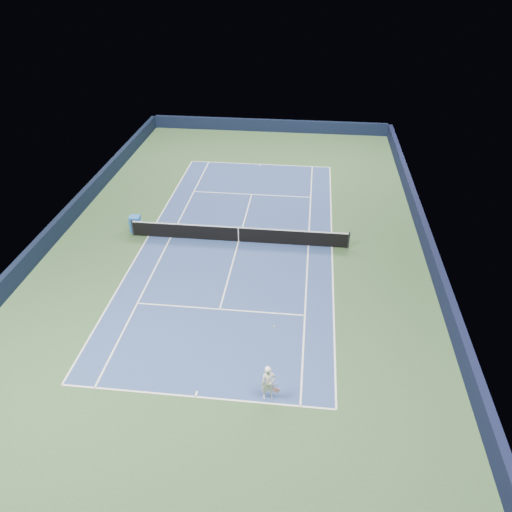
# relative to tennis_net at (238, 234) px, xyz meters

# --- Properties ---
(ground) EXTENTS (40.00, 40.00, 0.00)m
(ground) POSITION_rel_tennis_net_xyz_m (0.00, 0.00, -0.50)
(ground) COLOR #2E4C29
(ground) RESTS_ON ground
(wall_far) EXTENTS (22.00, 0.35, 1.10)m
(wall_far) POSITION_rel_tennis_net_xyz_m (0.00, 19.82, 0.05)
(wall_far) COLOR black
(wall_far) RESTS_ON ground
(wall_right) EXTENTS (0.35, 40.00, 1.10)m
(wall_right) POSITION_rel_tennis_net_xyz_m (10.82, 0.00, 0.05)
(wall_right) COLOR black
(wall_right) RESTS_ON ground
(wall_left) EXTENTS (0.35, 40.00, 1.10)m
(wall_left) POSITION_rel_tennis_net_xyz_m (-10.82, 0.00, 0.05)
(wall_left) COLOR black
(wall_left) RESTS_ON ground
(court_surface) EXTENTS (10.97, 23.77, 0.01)m
(court_surface) POSITION_rel_tennis_net_xyz_m (0.00, 0.00, -0.50)
(court_surface) COLOR navy
(court_surface) RESTS_ON ground
(baseline_far) EXTENTS (10.97, 0.08, 0.00)m
(baseline_far) POSITION_rel_tennis_net_xyz_m (0.00, 11.88, -0.50)
(baseline_far) COLOR white
(baseline_far) RESTS_ON ground
(baseline_near) EXTENTS (10.97, 0.08, 0.00)m
(baseline_near) POSITION_rel_tennis_net_xyz_m (0.00, -11.88, -0.50)
(baseline_near) COLOR white
(baseline_near) RESTS_ON ground
(sideline_doubles_right) EXTENTS (0.08, 23.77, 0.00)m
(sideline_doubles_right) POSITION_rel_tennis_net_xyz_m (5.49, 0.00, -0.50)
(sideline_doubles_right) COLOR white
(sideline_doubles_right) RESTS_ON ground
(sideline_doubles_left) EXTENTS (0.08, 23.77, 0.00)m
(sideline_doubles_left) POSITION_rel_tennis_net_xyz_m (-5.49, 0.00, -0.50)
(sideline_doubles_left) COLOR white
(sideline_doubles_left) RESTS_ON ground
(sideline_singles_right) EXTENTS (0.08, 23.77, 0.00)m
(sideline_singles_right) POSITION_rel_tennis_net_xyz_m (4.12, 0.00, -0.50)
(sideline_singles_right) COLOR white
(sideline_singles_right) RESTS_ON ground
(sideline_singles_left) EXTENTS (0.08, 23.77, 0.00)m
(sideline_singles_left) POSITION_rel_tennis_net_xyz_m (-4.12, 0.00, -0.50)
(sideline_singles_left) COLOR white
(sideline_singles_left) RESTS_ON ground
(service_line_far) EXTENTS (8.23, 0.08, 0.00)m
(service_line_far) POSITION_rel_tennis_net_xyz_m (0.00, 6.40, -0.50)
(service_line_far) COLOR white
(service_line_far) RESTS_ON ground
(service_line_near) EXTENTS (8.23, 0.08, 0.00)m
(service_line_near) POSITION_rel_tennis_net_xyz_m (0.00, -6.40, -0.50)
(service_line_near) COLOR white
(service_line_near) RESTS_ON ground
(center_service_line) EXTENTS (0.08, 12.80, 0.00)m
(center_service_line) POSITION_rel_tennis_net_xyz_m (0.00, 0.00, -0.50)
(center_service_line) COLOR white
(center_service_line) RESTS_ON ground
(center_mark_far) EXTENTS (0.08, 0.30, 0.00)m
(center_mark_far) POSITION_rel_tennis_net_xyz_m (0.00, 11.73, -0.50)
(center_mark_far) COLOR white
(center_mark_far) RESTS_ON ground
(center_mark_near) EXTENTS (0.08, 0.30, 0.00)m
(center_mark_near) POSITION_rel_tennis_net_xyz_m (0.00, -11.73, -0.50)
(center_mark_near) COLOR white
(center_mark_near) RESTS_ON ground
(tennis_net) EXTENTS (12.90, 0.10, 1.07)m
(tennis_net) POSITION_rel_tennis_net_xyz_m (0.00, 0.00, 0.00)
(tennis_net) COLOR black
(tennis_net) RESTS_ON ground
(sponsor_cube) EXTENTS (0.66, 0.60, 1.01)m
(sponsor_cube) POSITION_rel_tennis_net_xyz_m (-6.40, 0.52, -0.00)
(sponsor_cube) COLOR blue
(sponsor_cube) RESTS_ON ground
(tennis_player) EXTENTS (0.79, 1.30, 2.79)m
(tennis_player) POSITION_rel_tennis_net_xyz_m (2.84, -11.55, 0.28)
(tennis_player) COLOR white
(tennis_player) RESTS_ON ground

